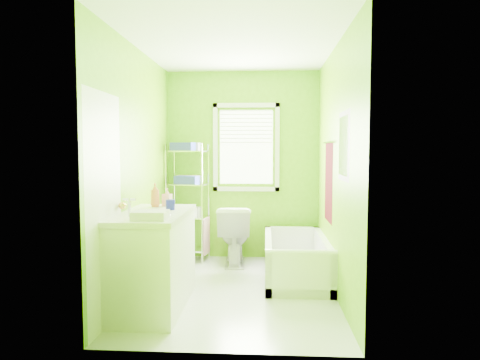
# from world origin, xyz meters

# --- Properties ---
(ground) EXTENTS (2.90, 2.90, 0.00)m
(ground) POSITION_xyz_m (0.00, 0.00, 0.00)
(ground) COLOR silver
(ground) RESTS_ON ground
(room_envelope) EXTENTS (2.14, 2.94, 2.62)m
(room_envelope) POSITION_xyz_m (0.00, 0.00, 1.55)
(room_envelope) COLOR #66AA08
(room_envelope) RESTS_ON ground
(window) EXTENTS (0.92, 0.05, 1.22)m
(window) POSITION_xyz_m (0.05, 1.42, 1.61)
(window) COLOR white
(window) RESTS_ON ground
(door) EXTENTS (0.09, 0.80, 2.00)m
(door) POSITION_xyz_m (-1.04, -1.00, 1.00)
(door) COLOR white
(door) RESTS_ON ground
(right_wall_decor) EXTENTS (0.04, 1.48, 1.17)m
(right_wall_decor) POSITION_xyz_m (1.04, -0.02, 1.32)
(right_wall_decor) COLOR #47080C
(right_wall_decor) RESTS_ON ground
(bathtub) EXTENTS (0.73, 1.56, 0.50)m
(bathtub) POSITION_xyz_m (0.69, 0.50, 0.16)
(bathtub) COLOR white
(bathtub) RESTS_ON ground
(toilet) EXTENTS (0.47, 0.79, 0.78)m
(toilet) POSITION_xyz_m (-0.09, 1.08, 0.39)
(toilet) COLOR white
(toilet) RESTS_ON ground
(vanity) EXTENTS (0.63, 1.23, 1.17)m
(vanity) POSITION_xyz_m (-0.75, -0.54, 0.49)
(vanity) COLOR white
(vanity) RESTS_ON ground
(wire_shelf_unit) EXTENTS (0.58, 0.48, 1.61)m
(wire_shelf_unit) POSITION_xyz_m (-0.74, 1.27, 0.98)
(wire_shelf_unit) COLOR silver
(wire_shelf_unit) RESTS_ON ground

